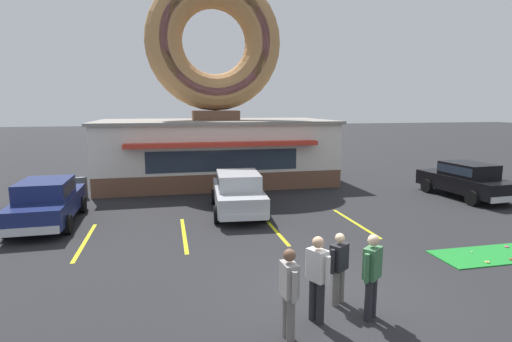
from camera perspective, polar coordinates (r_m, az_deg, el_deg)
ground_plane at (r=9.32m, az=11.16°, el=-17.08°), size 160.00×160.00×0.00m
donut_shop_building at (r=21.71m, az=-5.82°, el=8.26°), size 12.30×6.75×10.96m
putting_mat at (r=13.26m, az=31.39°, el=-10.13°), size 3.70×1.34×0.03m
mini_donut_near_right at (r=13.95m, az=32.19°, el=-9.13°), size 0.13×0.13×0.04m
mini_donut_mid_centre at (r=12.39m, az=30.14°, el=-11.18°), size 0.13×0.13×0.04m
mini_donut_mid_right at (r=12.92m, az=32.67°, el=-10.57°), size 0.13×0.13×0.04m
golf_ball at (r=12.96m, az=28.45°, el=-10.14°), size 0.04×0.04×0.04m
car_black at (r=20.30m, az=27.79°, el=-0.98°), size 2.21×4.67×1.60m
car_navy at (r=15.69m, az=-27.69°, el=-3.71°), size 2.06×4.60×1.60m
car_silver at (r=15.46m, az=-2.58°, el=-2.82°), size 2.24×4.68×1.60m
pedestrian_blue_sweater_man at (r=7.90m, az=8.75°, el=-14.46°), size 0.38×0.54×1.71m
pedestrian_hooded_kid at (r=8.67m, az=11.76°, el=-13.07°), size 0.51×0.41×1.54m
pedestrian_leather_jacket_man at (r=7.30m, az=4.73°, el=-16.58°), size 0.27×0.59×1.68m
pedestrian_clipboard_woman at (r=8.22m, az=16.24°, el=-13.75°), size 0.49×0.42×1.71m
trash_bin at (r=19.59m, az=-23.76°, el=-2.14°), size 0.57×0.57×0.97m
parking_stripe_far_left at (r=13.51m, az=-23.21°, el=-9.20°), size 0.12×3.60×0.01m
parking_stripe_left at (r=13.27m, az=-10.23°, el=-8.91°), size 0.12×3.60×0.01m
parking_stripe_mid_left at (r=13.70m, az=2.53°, el=-8.18°), size 0.12×3.60×0.01m
parking_stripe_centre at (r=14.75m, az=13.94°, el=-7.18°), size 0.12×3.60×0.01m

